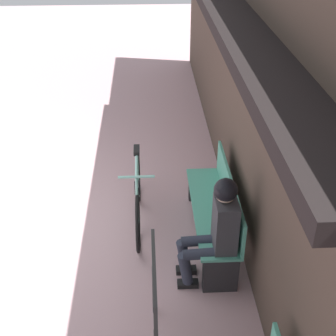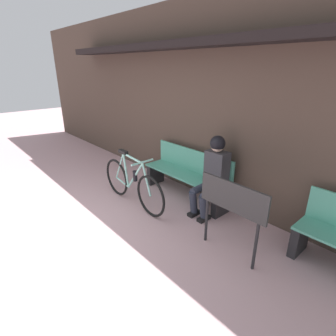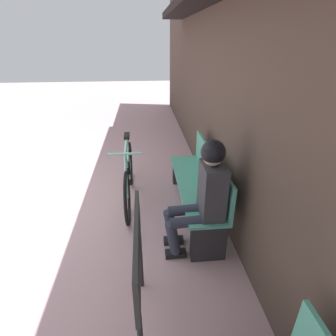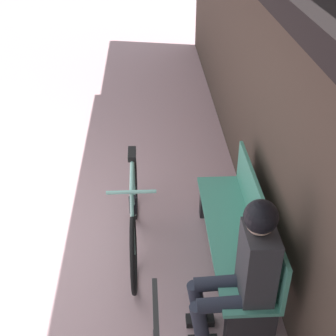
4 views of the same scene
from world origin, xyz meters
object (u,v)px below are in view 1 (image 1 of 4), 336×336
at_px(person_seated, 217,225).
at_px(signboard, 154,286).
at_px(park_bench_near, 216,211).
at_px(bicycle, 138,195).

distance_m(person_seated, signboard, 1.01).
xyz_separation_m(park_bench_near, signboard, (1.44, -0.73, 0.32)).
distance_m(park_bench_near, signboard, 1.64).
relative_size(bicycle, person_seated, 1.33).
height_order(park_bench_near, bicycle, bicycle).
bearing_deg(bicycle, person_seated, 37.37).
bearing_deg(signboard, person_seated, 141.44).
height_order(bicycle, person_seated, person_seated).
distance_m(bicycle, person_seated, 1.34).
relative_size(bicycle, signboard, 1.70).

